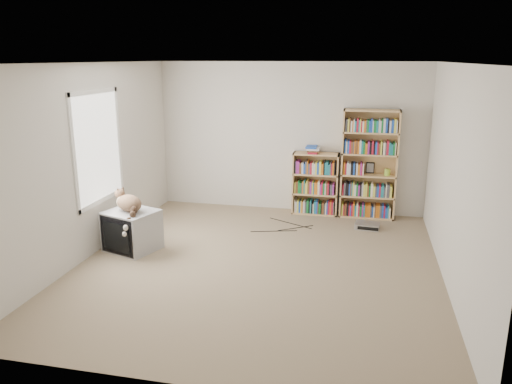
% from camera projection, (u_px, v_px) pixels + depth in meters
% --- Properties ---
extents(floor, '(4.50, 5.00, 0.01)m').
position_uv_depth(floor, '(258.00, 265.00, 6.37)').
color(floor, gray).
rests_on(floor, ground).
extents(wall_back, '(4.50, 0.02, 2.50)m').
position_uv_depth(wall_back, '(290.00, 138.00, 8.40)').
color(wall_back, beige).
rests_on(wall_back, floor).
extents(wall_front, '(4.50, 0.02, 2.50)m').
position_uv_depth(wall_front, '(187.00, 241.00, 3.68)').
color(wall_front, beige).
rests_on(wall_front, floor).
extents(wall_left, '(0.02, 5.00, 2.50)m').
position_uv_depth(wall_left, '(90.00, 161.00, 6.51)').
color(wall_left, beige).
rests_on(wall_left, floor).
extents(wall_right, '(0.02, 5.00, 2.50)m').
position_uv_depth(wall_right, '(455.00, 179.00, 5.57)').
color(wall_right, beige).
rests_on(wall_right, floor).
extents(ceiling, '(4.50, 5.00, 0.02)m').
position_uv_depth(ceiling, '(259.00, 63.00, 5.71)').
color(ceiling, white).
rests_on(ceiling, wall_back).
extents(window, '(0.02, 1.22, 1.52)m').
position_uv_depth(window, '(98.00, 147.00, 6.65)').
color(window, white).
rests_on(window, wall_left).
extents(crt_tv, '(0.78, 0.75, 0.55)m').
position_uv_depth(crt_tv, '(132.00, 230.00, 6.81)').
color(crt_tv, '#9A9A9D').
rests_on(crt_tv, floor).
extents(cat, '(0.53, 0.64, 0.49)m').
position_uv_depth(cat, '(129.00, 206.00, 6.67)').
color(cat, '#322014').
rests_on(cat, crt_tv).
extents(bookcase_tall, '(0.88, 0.30, 1.77)m').
position_uv_depth(bookcase_tall, '(369.00, 167.00, 8.09)').
color(bookcase_tall, tan).
rests_on(bookcase_tall, floor).
extents(bookcase_short, '(0.75, 0.30, 1.04)m').
position_uv_depth(bookcase_short, '(315.00, 186.00, 8.36)').
color(bookcase_short, tan).
rests_on(bookcase_short, floor).
extents(book_stack, '(0.21, 0.27, 0.12)m').
position_uv_depth(book_stack, '(312.00, 150.00, 8.18)').
color(book_stack, '#AC162F').
rests_on(book_stack, bookcase_short).
extents(green_mug, '(0.09, 0.09, 0.11)m').
position_uv_depth(green_mug, '(387.00, 172.00, 8.03)').
color(green_mug, '#9FCC3A').
rests_on(green_mug, bookcase_tall).
extents(framed_print, '(0.14, 0.05, 0.18)m').
position_uv_depth(framed_print, '(370.00, 168.00, 8.17)').
color(framed_print, black).
rests_on(framed_print, bookcase_tall).
extents(dvd_player, '(0.39, 0.29, 0.08)m').
position_uv_depth(dvd_player, '(367.00, 226.00, 7.71)').
color(dvd_player, '#A7A7AB').
rests_on(dvd_player, floor).
extents(wall_outlet, '(0.01, 0.08, 0.13)m').
position_uv_depth(wall_outlet, '(115.00, 217.00, 7.22)').
color(wall_outlet, silver).
rests_on(wall_outlet, wall_left).
extents(floor_cables, '(1.20, 0.70, 0.01)m').
position_uv_depth(floor_cables, '(302.00, 227.00, 7.78)').
color(floor_cables, black).
rests_on(floor_cables, floor).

